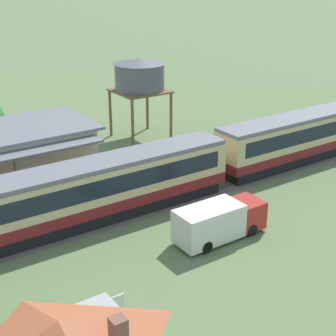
% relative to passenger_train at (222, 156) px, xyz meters
% --- Properties ---
extents(ground_plane, '(600.00, 600.00, 0.00)m').
position_rel_passenger_train_xyz_m(ground_plane, '(4.28, 0.05, -2.33)').
color(ground_plane, '#607547').
extents(passenger_train, '(82.14, 3.02, 4.21)m').
position_rel_passenger_train_xyz_m(passenger_train, '(0.00, 0.00, 0.00)').
color(passenger_train, maroon).
rests_on(passenger_train, ground_plane).
extents(railway_track, '(130.04, 3.60, 0.04)m').
position_rel_passenger_train_xyz_m(railway_track, '(5.79, 0.00, -2.32)').
color(railway_track, '#665B51').
rests_on(railway_track, ground_plane).
extents(water_tower, '(5.00, 5.00, 7.90)m').
position_rel_passenger_train_xyz_m(water_tower, '(0.69, 13.31, 3.90)').
color(water_tower, brown).
rests_on(water_tower, ground_plane).
extents(delivery_truck_red, '(6.21, 2.18, 2.38)m').
position_rel_passenger_train_xyz_m(delivery_truck_red, '(-5.71, -6.67, -1.10)').
color(delivery_truck_red, '#B2281E').
rests_on(delivery_truck_red, ground_plane).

